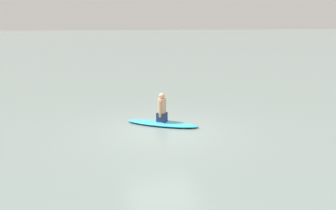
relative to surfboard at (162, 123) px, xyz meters
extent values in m
plane|color=slate|center=(-0.84, 0.21, -0.07)|extent=(400.00, 400.00, 0.00)
ellipsoid|color=#339EC6|center=(0.00, 0.00, 0.00)|extent=(2.20, 2.67, 0.13)
cube|color=navy|center=(0.00, 0.00, 0.23)|extent=(0.43, 0.45, 0.33)
cylinder|color=tan|center=(0.00, 0.00, 0.64)|extent=(0.42, 0.42, 0.54)
sphere|color=tan|center=(0.00, 0.00, 1.01)|extent=(0.22, 0.22, 0.22)
cylinder|color=tan|center=(-0.15, 0.11, 0.57)|extent=(0.12, 0.12, 0.60)
cylinder|color=tan|center=(0.15, -0.11, 0.57)|extent=(0.12, 0.12, 0.60)
camera|label=1|loc=(-12.00, 3.24, 3.54)|focal=37.84mm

